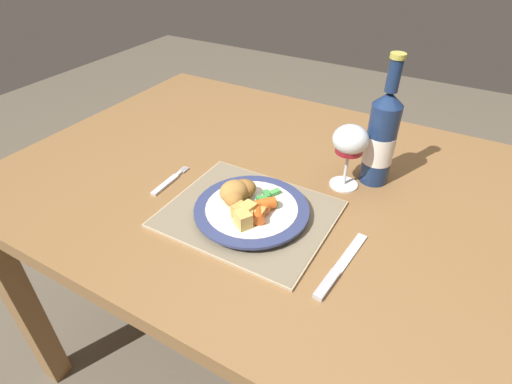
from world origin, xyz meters
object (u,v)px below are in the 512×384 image
table_knife (338,270)px  wine_glass (350,143)px  dining_table (286,212)px  dinner_plate (252,211)px  fork (168,182)px  bottle (381,138)px

table_knife → wine_glass: 0.29m
table_knife → wine_glass: wine_glass is taller
dining_table → dinner_plate: size_ratio=5.74×
dinner_plate → table_knife: (0.21, -0.05, -0.01)m
dining_table → dinner_plate: (-0.01, -0.15, 0.11)m
table_knife → dining_table: bearing=133.9°
fork → table_knife: bearing=-8.2°
dinner_plate → wine_glass: wine_glass is taller
dinner_plate → fork: (-0.23, 0.01, -0.01)m
dining_table → table_knife: bearing=-46.1°
fork → dinner_plate: bearing=-2.3°
table_knife → wine_glass: bearing=107.6°
table_knife → wine_glass: size_ratio=1.26×
dinner_plate → dining_table: bearing=86.9°
dining_table → table_knife: 0.30m
table_knife → wine_glass: (-0.08, 0.26, 0.11)m
dinner_plate → wine_glass: bearing=58.7°
table_knife → bottle: size_ratio=0.65×
table_knife → dinner_plate: bearing=165.5°
dinner_plate → bottle: bottle is taller
wine_glass → table_knife: bearing=-72.4°
wine_glass → bottle: 0.07m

